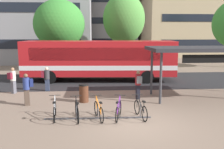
# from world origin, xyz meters

# --- Properties ---
(ground) EXTENTS (200.00, 200.00, 0.00)m
(ground) POSITION_xyz_m (0.00, 0.00, 0.00)
(ground) COLOR #7A6656
(bus_lane_asphalt) EXTENTS (80.00, 7.20, 0.01)m
(bus_lane_asphalt) POSITION_xyz_m (0.00, 9.94, 0.00)
(bus_lane_asphalt) COLOR #232326
(bus_lane_asphalt) RESTS_ON ground
(city_bus) EXTENTS (12.15, 3.27, 3.20)m
(city_bus) POSITION_xyz_m (-1.32, 9.93, 1.78)
(city_bus) COLOR red
(city_bus) RESTS_ON ground
(bike_rack) EXTENTS (4.86, 0.16, 0.70)m
(bike_rack) POSITION_xyz_m (-1.60, 0.78, 0.09)
(bike_rack) COLOR #47474C
(bike_rack) RESTS_ON ground
(parked_bicycle_silver_0) EXTENTS (0.52, 1.72, 0.99)m
(parked_bicycle_silver_0) POSITION_xyz_m (-3.55, 0.89, 0.38)
(parked_bicycle_silver_0) COLOR black
(parked_bicycle_silver_0) RESTS_ON ground
(parked_bicycle_black_1) EXTENTS (0.52, 1.71, 0.99)m
(parked_bicycle_black_1) POSITION_xyz_m (-2.54, 0.70, 0.38)
(parked_bicycle_black_1) COLOR black
(parked_bicycle_black_1) RESTS_ON ground
(parked_bicycle_orange_2) EXTENTS (0.58, 1.69, 0.99)m
(parked_bicycle_orange_2) POSITION_xyz_m (-1.57, 0.73, 0.38)
(parked_bicycle_orange_2) COLOR black
(parked_bicycle_orange_2) RESTS_ON ground
(parked_bicycle_purple_3) EXTENTS (0.59, 1.69, 0.99)m
(parked_bicycle_purple_3) POSITION_xyz_m (-0.67, 0.72, 0.38)
(parked_bicycle_purple_3) COLOR black
(parked_bicycle_purple_3) RESTS_ON ground
(parked_bicycle_black_4) EXTENTS (0.52, 1.71, 0.99)m
(parked_bicycle_black_4) POSITION_xyz_m (0.35, 0.79, 0.38)
(parked_bicycle_black_4) COLOR black
(parked_bicycle_black_4) RESTS_ON ground
(transit_shelter) EXTENTS (6.95, 3.02, 3.03)m
(transit_shelter) POSITION_xyz_m (4.89, 4.07, 2.84)
(transit_shelter) COLOR #38383D
(transit_shelter) RESTS_ON ground
(commuter_navy_pack_0) EXTENTS (0.60, 0.47, 1.73)m
(commuter_navy_pack_0) POSITION_xyz_m (-5.34, 3.18, 1.00)
(commuter_navy_pack_0) COLOR #47382D
(commuter_navy_pack_0) RESTS_ON ground
(commuter_maroon_pack_1) EXTENTS (0.52, 0.34, 1.60)m
(commuter_maroon_pack_1) POSITION_xyz_m (-4.95, 6.54, 0.92)
(commuter_maroon_pack_1) COLOR #2D3851
(commuter_maroon_pack_1) RESTS_ON ground
(commuter_maroon_pack_2) EXTENTS (0.51, 0.60, 1.68)m
(commuter_maroon_pack_2) POSITION_xyz_m (-6.96, 5.95, 0.96)
(commuter_maroon_pack_2) COLOR #565660
(commuter_maroon_pack_2) RESTS_ON ground
(commuter_grey_pack_3) EXTENTS (0.38, 0.55, 1.69)m
(commuter_grey_pack_3) POSITION_xyz_m (0.79, 4.03, 0.97)
(commuter_grey_pack_3) COLOR black
(commuter_grey_pack_3) RESTS_ON ground
(trash_bin) EXTENTS (0.55, 0.55, 1.03)m
(trash_bin) POSITION_xyz_m (-2.35, 3.64, 0.52)
(trash_bin) COLOR #4C2819
(trash_bin) RESTS_ON ground
(street_tree_0) EXTENTS (5.09, 5.09, 7.13)m
(street_tree_0) POSITION_xyz_m (-5.25, 15.75, 4.66)
(street_tree_0) COLOR brown
(street_tree_0) RESTS_ON ground
(street_tree_2) EXTENTS (4.30, 4.30, 7.81)m
(street_tree_2) POSITION_xyz_m (1.30, 16.10, 5.23)
(street_tree_2) COLOR brown
(street_tree_2) RESTS_ON ground
(building_centre_block) EXTENTS (19.61, 10.60, 14.79)m
(building_centre_block) POSITION_xyz_m (-3.71, 40.57, 7.39)
(building_centre_block) COLOR gray
(building_centre_block) RESTS_ON ground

